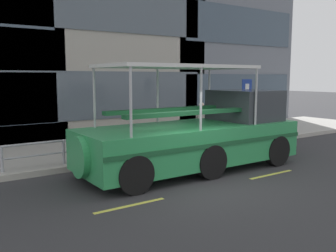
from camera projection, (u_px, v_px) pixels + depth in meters
ground_plane at (195, 182)px, 10.32m from camera, size 120.00×120.00×0.00m
sidewalk at (108, 148)px, 14.89m from camera, size 32.00×4.80×0.18m
curb_edge at (139, 159)px, 12.85m from camera, size 32.00×0.18×0.18m
lane_centreline at (211, 188)px, 9.76m from camera, size 25.80×0.12×0.01m
curb_guardrail at (160, 137)px, 13.66m from camera, size 10.97×0.09×0.78m
parking_sign at (246, 98)px, 16.85m from camera, size 0.60×0.12×2.62m
duck_tour_boat at (204, 135)px, 11.83m from camera, size 8.90×2.59×3.26m
pedestrian_near_bow at (201, 117)px, 16.00m from camera, size 0.41×0.32×1.64m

